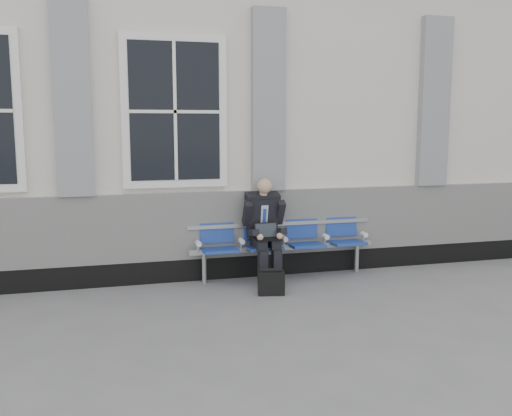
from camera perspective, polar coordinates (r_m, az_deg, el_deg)
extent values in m
plane|color=slate|center=(6.36, -9.29, -10.93)|extent=(70.00, 70.00, 0.00)
cube|color=beige|center=(9.50, -11.75, 8.27)|extent=(14.00, 4.00, 4.20)
cube|color=black|center=(7.72, -10.43, -6.32)|extent=(14.00, 0.10, 0.30)
cube|color=silver|center=(7.58, -10.54, -1.95)|extent=(14.00, 0.08, 0.90)
cube|color=gray|center=(7.44, -17.92, 10.36)|extent=(0.45, 0.14, 2.40)
cube|color=gray|center=(7.73, 1.24, 10.67)|extent=(0.45, 0.14, 2.40)
cube|color=gray|center=(8.77, 17.38, 10.03)|extent=(0.45, 0.14, 2.40)
cube|color=white|center=(7.50, -8.15, 9.51)|extent=(1.35, 0.10, 1.95)
cube|color=black|center=(7.45, -8.10, 9.52)|extent=(1.15, 0.02, 1.75)
cube|color=#9EA0A3|center=(7.83, 2.75, -3.95)|extent=(2.60, 0.07, 0.07)
cube|color=#9EA0A3|center=(7.88, 2.50, -1.57)|extent=(2.60, 0.05, 0.05)
cylinder|color=#9EA0A3|center=(7.63, -5.21, -6.05)|extent=(0.06, 0.06, 0.39)
cylinder|color=#9EA0A3|center=(8.27, 10.04, -4.99)|extent=(0.06, 0.06, 0.39)
cube|color=navy|center=(7.53, -3.62, -4.23)|extent=(0.46, 0.42, 0.07)
cube|color=navy|center=(7.68, -3.95, -2.00)|extent=(0.46, 0.10, 0.40)
cube|color=navy|center=(7.66, 0.79, -3.98)|extent=(0.46, 0.42, 0.07)
cube|color=navy|center=(7.81, 0.37, -1.80)|extent=(0.46, 0.10, 0.40)
cube|color=navy|center=(7.84, 5.02, -3.73)|extent=(0.46, 0.42, 0.07)
cube|color=navy|center=(7.99, 4.53, -1.60)|extent=(0.46, 0.10, 0.40)
cube|color=navy|center=(8.07, 9.03, -3.46)|extent=(0.46, 0.42, 0.07)
cube|color=navy|center=(8.21, 8.48, -1.40)|extent=(0.46, 0.10, 0.40)
cylinder|color=white|center=(7.49, -5.78, -3.54)|extent=(0.07, 0.12, 0.07)
cylinder|color=white|center=(7.60, -1.45, -3.33)|extent=(0.07, 0.12, 0.07)
cylinder|color=white|center=(7.76, 2.87, -3.09)|extent=(0.07, 0.12, 0.07)
cylinder|color=white|center=(7.96, 6.99, -2.85)|extent=(0.07, 0.12, 0.07)
cylinder|color=white|center=(8.19, 10.76, -2.61)|extent=(0.07, 0.12, 0.07)
cube|color=black|center=(7.41, 0.81, -7.67)|extent=(0.10, 0.24, 0.08)
cube|color=black|center=(7.46, 2.21, -7.56)|extent=(0.10, 0.24, 0.08)
cube|color=black|center=(7.41, 0.69, -6.05)|extent=(0.11, 0.12, 0.47)
cube|color=black|center=(7.46, 2.09, -5.95)|extent=(0.11, 0.12, 0.47)
cube|color=black|center=(7.54, 0.28, -3.53)|extent=(0.13, 0.42, 0.13)
cube|color=black|center=(7.59, 1.65, -3.45)|extent=(0.13, 0.42, 0.13)
cube|color=black|center=(7.68, 0.59, -0.95)|extent=(0.40, 0.32, 0.59)
cube|color=#AAC9DF|center=(7.57, 0.82, -0.94)|extent=(0.09, 0.09, 0.33)
cube|color=#223EA0|center=(7.57, 0.84, -1.09)|extent=(0.04, 0.07, 0.28)
cube|color=black|center=(7.61, 0.65, 1.11)|extent=(0.45, 0.22, 0.13)
cylinder|color=tan|center=(7.56, 0.75, 1.56)|extent=(0.10, 0.10, 0.09)
sphere|color=tan|center=(7.50, 0.86, 2.22)|extent=(0.20, 0.20, 0.20)
cube|color=black|center=(7.52, -0.87, -0.57)|extent=(0.10, 0.27, 0.35)
cube|color=black|center=(7.64, 2.41, -0.43)|extent=(0.10, 0.27, 0.35)
cube|color=black|center=(7.41, -0.27, -2.48)|extent=(0.09, 0.29, 0.13)
cube|color=black|center=(7.51, 2.50, -2.34)|extent=(0.09, 0.29, 0.13)
sphere|color=tan|center=(7.31, 0.41, -2.93)|extent=(0.08, 0.08, 0.08)
sphere|color=tan|center=(7.38, 2.39, -2.83)|extent=(0.08, 0.08, 0.08)
cube|color=black|center=(7.42, 1.24, -3.13)|extent=(0.31, 0.22, 0.02)
cube|color=black|center=(7.51, 1.02, -2.23)|extent=(0.31, 0.09, 0.20)
cube|color=black|center=(7.50, 1.03, -2.24)|extent=(0.28, 0.07, 0.17)
cube|color=black|center=(7.10, 1.54, -7.53)|extent=(0.35, 0.20, 0.29)
cylinder|color=black|center=(7.05, 1.54, -6.25)|extent=(0.26, 0.10, 0.05)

